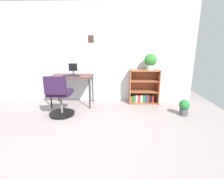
{
  "coord_description": "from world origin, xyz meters",
  "views": [
    {
      "loc": [
        0.68,
        -2.17,
        1.43
      ],
      "look_at": [
        0.57,
        1.11,
        0.56
      ],
      "focal_mm": 26.76,
      "sensor_mm": 36.0,
      "label": 1
    }
  ],
  "objects_px": {
    "monitor": "(73,69)",
    "office_chair": "(60,99)",
    "potted_plant_on_shelf": "(150,61)",
    "potted_plant_floor": "(184,107)",
    "bookshelf_low": "(143,88)",
    "keyboard": "(72,76)",
    "desk": "(72,78)"
  },
  "relations": [
    {
      "from": "monitor",
      "to": "office_chair",
      "type": "distance_m",
      "value": 0.94
    },
    {
      "from": "potted_plant_on_shelf",
      "to": "potted_plant_floor",
      "type": "distance_m",
      "value": 1.31
    },
    {
      "from": "potted_plant_on_shelf",
      "to": "bookshelf_low",
      "type": "bearing_deg",
      "value": 157.14
    },
    {
      "from": "keyboard",
      "to": "bookshelf_low",
      "type": "relative_size",
      "value": 0.47
    },
    {
      "from": "desk",
      "to": "potted_plant_on_shelf",
      "type": "bearing_deg",
      "value": 5.31
    },
    {
      "from": "office_chair",
      "to": "potted_plant_on_shelf",
      "type": "distance_m",
      "value": 2.26
    },
    {
      "from": "monitor",
      "to": "bookshelf_low",
      "type": "relative_size",
      "value": 0.32
    },
    {
      "from": "bookshelf_low",
      "to": "potted_plant_on_shelf",
      "type": "height_order",
      "value": "potted_plant_on_shelf"
    },
    {
      "from": "office_chair",
      "to": "desk",
      "type": "bearing_deg",
      "value": 83.51
    },
    {
      "from": "keyboard",
      "to": "potted_plant_on_shelf",
      "type": "xyz_separation_m",
      "value": [
        1.86,
        0.26,
        0.32
      ]
    },
    {
      "from": "desk",
      "to": "potted_plant_on_shelf",
      "type": "distance_m",
      "value": 1.93
    },
    {
      "from": "potted_plant_floor",
      "to": "desk",
      "type": "bearing_deg",
      "value": 167.01
    },
    {
      "from": "office_chair",
      "to": "potted_plant_on_shelf",
      "type": "height_order",
      "value": "potted_plant_on_shelf"
    },
    {
      "from": "desk",
      "to": "bookshelf_low",
      "type": "relative_size",
      "value": 1.16
    },
    {
      "from": "potted_plant_floor",
      "to": "potted_plant_on_shelf",
      "type": "bearing_deg",
      "value": 129.12
    },
    {
      "from": "monitor",
      "to": "keyboard",
      "type": "relative_size",
      "value": 0.68
    },
    {
      "from": "bookshelf_low",
      "to": "potted_plant_on_shelf",
      "type": "bearing_deg",
      "value": -22.86
    },
    {
      "from": "keyboard",
      "to": "bookshelf_low",
      "type": "xyz_separation_m",
      "value": [
        1.73,
        0.32,
        -0.37
      ]
    },
    {
      "from": "potted_plant_on_shelf",
      "to": "potted_plant_floor",
      "type": "relative_size",
      "value": 1.14
    },
    {
      "from": "potted_plant_on_shelf",
      "to": "potted_plant_floor",
      "type": "xyz_separation_m",
      "value": [
        0.61,
        -0.75,
        -0.88
      ]
    },
    {
      "from": "monitor",
      "to": "keyboard",
      "type": "height_order",
      "value": "monitor"
    },
    {
      "from": "potted_plant_on_shelf",
      "to": "keyboard",
      "type": "bearing_deg",
      "value": -171.93
    },
    {
      "from": "desk",
      "to": "potted_plant_on_shelf",
      "type": "xyz_separation_m",
      "value": [
        1.88,
        0.17,
        0.39
      ]
    },
    {
      "from": "desk",
      "to": "office_chair",
      "type": "bearing_deg",
      "value": -96.49
    },
    {
      "from": "bookshelf_low",
      "to": "potted_plant_on_shelf",
      "type": "distance_m",
      "value": 0.71
    },
    {
      "from": "bookshelf_low",
      "to": "monitor",
      "type": "bearing_deg",
      "value": -175.69
    },
    {
      "from": "keyboard",
      "to": "potted_plant_floor",
      "type": "height_order",
      "value": "keyboard"
    },
    {
      "from": "desk",
      "to": "keyboard",
      "type": "distance_m",
      "value": 0.12
    },
    {
      "from": "monitor",
      "to": "office_chair",
      "type": "height_order",
      "value": "monitor"
    },
    {
      "from": "monitor",
      "to": "potted_plant_floor",
      "type": "distance_m",
      "value": 2.66
    },
    {
      "from": "office_chair",
      "to": "potted_plant_floor",
      "type": "xyz_separation_m",
      "value": [
        2.57,
        0.13,
        -0.2
      ]
    },
    {
      "from": "desk",
      "to": "monitor",
      "type": "xyz_separation_m",
      "value": [
        0.01,
        0.1,
        0.2
      ]
    }
  ]
}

